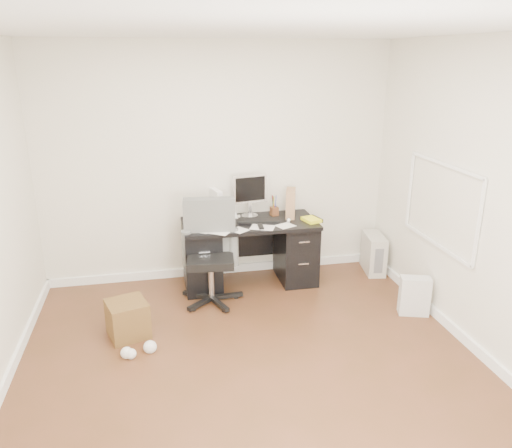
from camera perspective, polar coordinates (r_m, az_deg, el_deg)
The scene contains 18 objects.
ground at distance 4.43m, azimuth -0.38°, elevation -16.05°, with size 4.00×4.00×0.00m, color #4C3018.
room_shell at distance 3.77m, azimuth -0.04°, elevation 5.42°, with size 4.02×4.02×2.71m.
desk at distance 5.73m, azimuth -0.72°, elevation -3.08°, with size 1.50×0.70×0.75m.
loose_papers at distance 5.52m, azimuth -2.66°, elevation -0.04°, with size 1.10×0.60×0.00m, color silver, non-canonical shape.
lcd_monitor at distance 5.72m, azimuth -0.72°, elevation 3.27°, with size 0.40×0.23×0.51m, color silver, non-canonical shape.
keyboard at distance 5.61m, azimuth 0.33°, elevation 0.41°, with size 0.47×0.16×0.03m, color black.
computer_mouse at distance 5.58m, azimuth 3.76°, elevation 0.43°, with size 0.06×0.06×0.06m, color silver.
travel_mug at distance 5.52m, azimuth -7.83°, elevation 0.64°, with size 0.07×0.07×0.16m, color navy.
white_binder at distance 5.74m, azimuth -4.62°, elevation 2.37°, with size 0.13×0.29×0.33m, color white.
magazine_file at distance 5.76m, azimuth 3.98°, elevation 2.40°, with size 0.14×0.27×0.32m, color #A3784F.
pen_cup at distance 5.80m, azimuth 2.11°, elevation 2.14°, with size 0.10×0.10×0.24m, color brown, non-canonical shape.
yellow_book at distance 5.66m, azimuth 6.38°, elevation 0.50°, with size 0.16×0.21×0.04m, color #FBFB1B.
paper_remote at distance 5.42m, azimuth 0.75°, elevation -0.29°, with size 0.26×0.21×0.02m, color silver, non-canonical shape.
office_chair at distance 5.25m, azimuth -5.24°, elevation -3.41°, with size 0.63×0.63×1.11m, color #4A4D4A, non-canonical shape.
pc_tower at distance 6.27m, azimuth 13.29°, elevation -3.27°, with size 0.21×0.47×0.47m, color #B5B0A4.
shopping_bag at distance 5.38m, azimuth 17.66°, elevation -7.83°, with size 0.30×0.21×0.40m, color silver.
wicker_basket at distance 4.93m, azimuth -14.45°, elevation -10.44°, with size 0.35×0.35×0.35m, color #4F3617.
desk_printer at distance 6.13m, azimuth 4.98°, elevation -4.68°, with size 0.33×0.28×0.20m, color slate.
Camera 1 is at (-0.71, -3.57, 2.53)m, focal length 35.00 mm.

